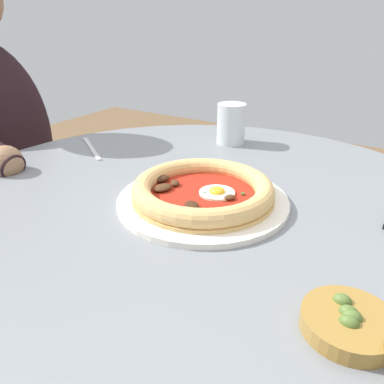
% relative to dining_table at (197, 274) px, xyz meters
% --- Properties ---
extents(dining_table, '(1.01, 1.01, 0.75)m').
position_rel_dining_table_xyz_m(dining_table, '(0.00, 0.00, 0.00)').
color(dining_table, gray).
rests_on(dining_table, ground).
extents(pizza_on_plate, '(0.29, 0.29, 0.04)m').
position_rel_dining_table_xyz_m(pizza_on_plate, '(-0.01, 0.01, 0.17)').
color(pizza_on_plate, white).
rests_on(pizza_on_plate, dining_table).
extents(water_glass, '(0.07, 0.07, 0.10)m').
position_rel_dining_table_xyz_m(water_glass, '(0.10, -0.33, 0.20)').
color(water_glass, silver).
rests_on(water_glass, dining_table).
extents(olive_pan, '(0.11, 0.10, 0.04)m').
position_rel_dining_table_xyz_m(olive_pan, '(-0.29, 0.17, 0.17)').
color(olive_pan, olive).
rests_on(olive_pan, dining_table).
extents(fork_utensil, '(0.16, 0.11, 0.00)m').
position_rel_dining_table_xyz_m(fork_utensil, '(0.37, -0.11, 0.16)').
color(fork_utensil, '#BCBCC1').
rests_on(fork_utensil, dining_table).
extents(diner_person, '(0.49, 0.37, 1.18)m').
position_rel_dining_table_xyz_m(diner_person, '(0.70, -0.06, -0.07)').
color(diner_person, '#282833').
rests_on(diner_person, ground).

